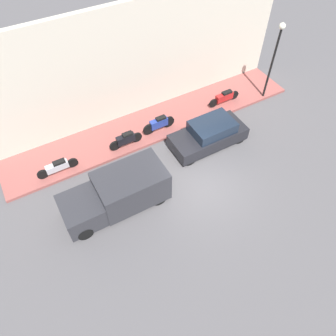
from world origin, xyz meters
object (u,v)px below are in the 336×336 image
(motorcycle_red, at_px, (224,97))
(scooter_silver, at_px, (58,167))
(motorcycle_black, at_px, (126,139))
(parked_car, at_px, (209,134))
(delivery_van, at_px, (117,193))
(motorcycle_blue, at_px, (159,124))
(streetlamp, at_px, (275,51))

(motorcycle_red, height_order, scooter_silver, motorcycle_red)
(motorcycle_black, relative_size, scooter_silver, 0.90)
(scooter_silver, bearing_deg, parked_car, -103.71)
(delivery_van, xyz_separation_m, motorcycle_red, (3.38, -8.18, -0.33))
(parked_car, height_order, scooter_silver, parked_car)
(motorcycle_black, bearing_deg, motorcycle_blue, -84.95)
(motorcycle_black, distance_m, motorcycle_blue, 2.01)
(motorcycle_blue, xyz_separation_m, motorcycle_red, (0.17, -4.37, -0.06))
(parked_car, bearing_deg, motorcycle_blue, 42.54)
(delivery_van, distance_m, streetlamp, 11.18)
(parked_car, xyz_separation_m, scooter_silver, (1.81, 7.41, -0.12))
(motorcycle_black, bearing_deg, parked_car, -115.40)
(motorcycle_red, bearing_deg, parked_car, 130.56)
(parked_car, height_order, motorcycle_blue, parked_car)
(parked_car, distance_m, scooter_silver, 7.63)
(motorcycle_black, xyz_separation_m, scooter_silver, (-0.02, 3.57, -0.05))
(scooter_silver, bearing_deg, streetlamp, -91.23)
(delivery_van, bearing_deg, motorcycle_blue, -49.85)
(parked_car, distance_m, motorcycle_red, 3.33)
(motorcycle_blue, bearing_deg, motorcycle_black, 95.05)
(delivery_van, distance_m, motorcycle_black, 3.55)
(parked_car, height_order, streetlamp, streetlamp)
(motorcycle_red, xyz_separation_m, scooter_silver, (-0.36, 9.95, -0.02))
(delivery_van, distance_m, scooter_silver, 3.52)
(delivery_van, bearing_deg, motorcycle_red, -67.55)
(motorcycle_black, height_order, streetlamp, streetlamp)
(delivery_van, bearing_deg, streetlamp, -75.44)
(parked_car, relative_size, delivery_van, 0.85)
(scooter_silver, height_order, streetlamp, streetlamp)
(motorcycle_black, relative_size, motorcycle_blue, 0.97)
(parked_car, bearing_deg, motorcycle_red, -49.44)
(motorcycle_blue, distance_m, scooter_silver, 5.58)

